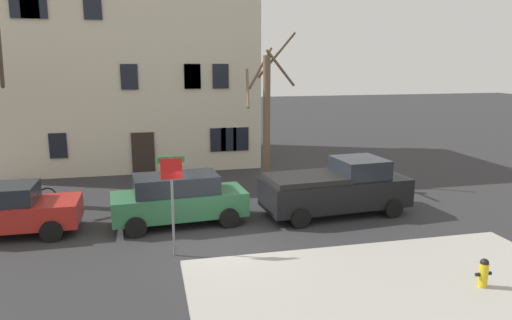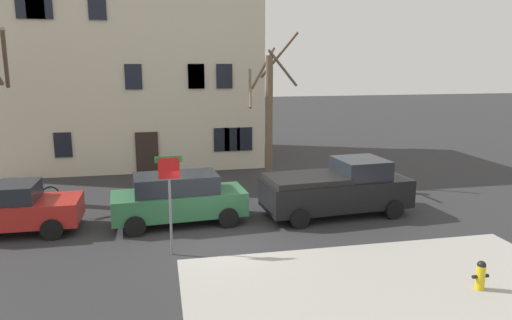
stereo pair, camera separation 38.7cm
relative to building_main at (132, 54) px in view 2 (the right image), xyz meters
name	(u,v)px [view 2 (the right image)]	position (x,y,z in m)	size (l,w,h in m)	color
ground_plane	(216,244)	(2.86, -13.95, -5.93)	(120.00, 120.00, 0.00)	#2D2D30
building_main	(132,54)	(0.00, 0.00, 0.00)	(13.85, 8.33, 11.69)	beige
tree_bare_mid	(269,114)	(6.05, -7.53, -2.67)	(2.36, 2.53, 6.78)	brown
car_red_sedan	(3,209)	(-3.78, -11.66, -5.09)	(4.80, 2.04, 1.67)	#AD231E
car_green_wagon	(178,198)	(1.85, -11.80, -5.02)	(4.64, 2.24, 1.75)	#2D6B42
pickup_truck_black	(337,188)	(7.58, -11.96, -4.95)	(5.45, 2.59, 2.03)	black
fire_hydrant	(481,275)	(8.73, -18.42, -5.43)	(0.42, 0.22, 0.73)	gold
street_sign_pole	(169,187)	(1.51, -14.52, -3.89)	(0.76, 0.07, 2.92)	slate
bicycle_leaning	(38,195)	(-3.51, -8.34, -5.56)	(1.73, 0.33, 1.03)	black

